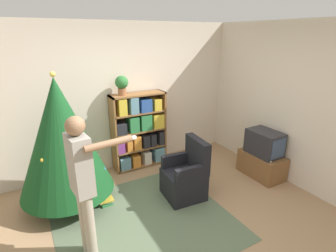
{
  "coord_description": "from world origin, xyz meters",
  "views": [
    {
      "loc": [
        -1.47,
        -2.42,
        2.39
      ],
      "look_at": [
        0.38,
        0.88,
        1.05
      ],
      "focal_mm": 28.0,
      "sensor_mm": 36.0,
      "label": 1
    }
  ],
  "objects_px": {
    "television": "(264,143)",
    "standing_person": "(83,179)",
    "potted_plant": "(122,84)",
    "christmas_tree": "(62,138)",
    "bookshelf": "(140,132)",
    "armchair": "(186,177)"
  },
  "relations": [
    {
      "from": "standing_person",
      "to": "armchair",
      "type": "bearing_deg",
      "value": 100.17
    },
    {
      "from": "standing_person",
      "to": "potted_plant",
      "type": "bearing_deg",
      "value": 141.96
    },
    {
      "from": "christmas_tree",
      "to": "potted_plant",
      "type": "bearing_deg",
      "value": 27.65
    },
    {
      "from": "christmas_tree",
      "to": "standing_person",
      "type": "relative_size",
      "value": 1.17
    },
    {
      "from": "bookshelf",
      "to": "standing_person",
      "type": "height_order",
      "value": "standing_person"
    },
    {
      "from": "christmas_tree",
      "to": "potted_plant",
      "type": "xyz_separation_m",
      "value": [
        1.11,
        0.58,
        0.55
      ]
    },
    {
      "from": "standing_person",
      "to": "potted_plant",
      "type": "height_order",
      "value": "potted_plant"
    },
    {
      "from": "bookshelf",
      "to": "armchair",
      "type": "height_order",
      "value": "bookshelf"
    },
    {
      "from": "christmas_tree",
      "to": "potted_plant",
      "type": "distance_m",
      "value": 1.36
    },
    {
      "from": "armchair",
      "to": "standing_person",
      "type": "distance_m",
      "value": 1.77
    },
    {
      "from": "standing_person",
      "to": "television",
      "type": "bearing_deg",
      "value": 89.95
    },
    {
      "from": "bookshelf",
      "to": "christmas_tree",
      "type": "height_order",
      "value": "christmas_tree"
    },
    {
      "from": "armchair",
      "to": "christmas_tree",
      "type": "bearing_deg",
      "value": -108.69
    },
    {
      "from": "potted_plant",
      "to": "television",
      "type": "bearing_deg",
      "value": -35.16
    },
    {
      "from": "bookshelf",
      "to": "standing_person",
      "type": "bearing_deg",
      "value": -128.41
    },
    {
      "from": "television",
      "to": "christmas_tree",
      "type": "xyz_separation_m",
      "value": [
        -3.11,
        0.83,
        0.42
      ]
    },
    {
      "from": "christmas_tree",
      "to": "standing_person",
      "type": "height_order",
      "value": "christmas_tree"
    },
    {
      "from": "television",
      "to": "potted_plant",
      "type": "distance_m",
      "value": 2.63
    },
    {
      "from": "christmas_tree",
      "to": "potted_plant",
      "type": "height_order",
      "value": "christmas_tree"
    },
    {
      "from": "television",
      "to": "standing_person",
      "type": "xyz_separation_m",
      "value": [
        -3.08,
        -0.33,
        0.36
      ]
    },
    {
      "from": "armchair",
      "to": "standing_person",
      "type": "xyz_separation_m",
      "value": [
        -1.57,
        -0.46,
        0.66
      ]
    },
    {
      "from": "television",
      "to": "standing_person",
      "type": "bearing_deg",
      "value": -173.95
    }
  ]
}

